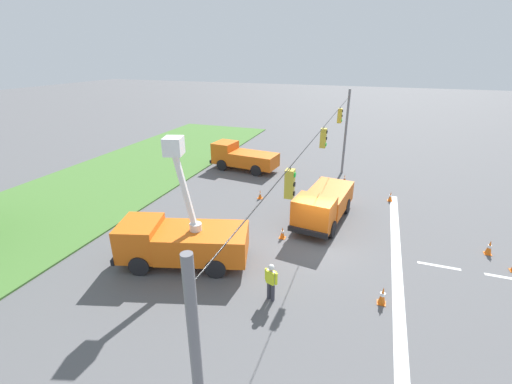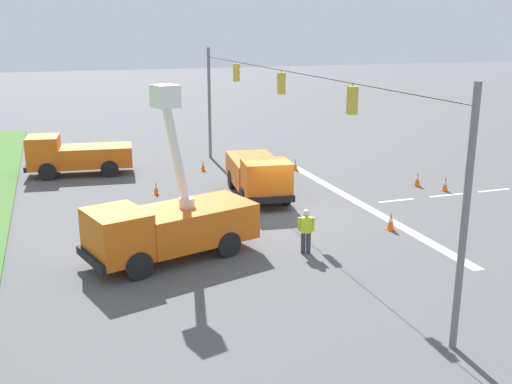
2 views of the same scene
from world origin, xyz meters
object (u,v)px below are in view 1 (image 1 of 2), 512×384
traffic_cone_foreground_left (282,233)px  traffic_cone_foreground_right (390,196)px  utility_truck_bucket_lift (181,239)px  road_worker (271,280)px  utility_truck_support_far (323,204)px  traffic_cone_far_left (320,180)px  utility_truck_support_near (242,157)px  traffic_cone_near_bucket (489,247)px  traffic_cone_lane_edge_a (345,179)px  traffic_cone_mid_left (260,194)px  traffic_cone_lane_edge_b (383,295)px

traffic_cone_foreground_left → traffic_cone_foreground_right: bearing=-37.3°
utility_truck_bucket_lift → road_worker: 5.21m
utility_truck_support_far → traffic_cone_foreground_right: (4.86, -4.10, -0.85)m
traffic_cone_foreground_right → traffic_cone_far_left: size_ratio=1.05×
utility_truck_support_near → traffic_cone_near_bucket: bearing=-116.7°
utility_truck_support_near → traffic_cone_lane_edge_a: 9.24m
utility_truck_bucket_lift → utility_truck_support_near: (14.94, 2.68, -0.17)m
utility_truck_bucket_lift → traffic_cone_far_left: size_ratio=10.24×
utility_truck_support_near → road_worker: size_ratio=3.54×
traffic_cone_mid_left → utility_truck_bucket_lift: bearing=173.5°
traffic_cone_near_bucket → traffic_cone_lane_edge_a: size_ratio=1.23×
traffic_cone_lane_edge_a → traffic_cone_far_left: bearing=121.6°
road_worker → traffic_cone_mid_left: 11.11m
utility_truck_support_near → traffic_cone_near_bucket: (-8.85, -17.58, -0.78)m
traffic_cone_foreground_right → traffic_cone_lane_edge_a: 4.51m
utility_truck_bucket_lift → traffic_cone_mid_left: utility_truck_bucket_lift is taller
utility_truck_support_near → road_worker: utility_truck_support_near is taller
traffic_cone_mid_left → traffic_cone_far_left: 5.69m
utility_truck_support_far → traffic_cone_lane_edge_b: size_ratio=8.01×
traffic_cone_mid_left → road_worker: bearing=-158.7°
utility_truck_support_far → traffic_cone_lane_edge_b: utility_truck_support_far is taller
traffic_cone_lane_edge_a → utility_truck_support_near: bearing=88.3°
utility_truck_support_far → traffic_cone_lane_edge_a: (7.68, -0.58, -0.87)m
traffic_cone_far_left → traffic_cone_foreground_right: bearing=-107.3°
traffic_cone_mid_left → traffic_cone_lane_edge_a: traffic_cone_mid_left is taller
traffic_cone_mid_left → traffic_cone_lane_edge_b: 12.44m
traffic_cone_lane_edge_b → traffic_cone_foreground_left: bearing=54.2°
road_worker → utility_truck_bucket_lift: bearing=76.6°
road_worker → traffic_cone_foreground_left: 5.40m
utility_truck_support_far → traffic_cone_mid_left: bearing=66.3°
utility_truck_support_far → traffic_cone_foreground_left: (-2.91, 1.81, -0.85)m
traffic_cone_near_bucket → traffic_cone_foreground_left: bearing=100.6°
traffic_cone_foreground_left → traffic_cone_far_left: size_ratio=1.05×
utility_truck_bucket_lift → utility_truck_support_near: utility_truck_bucket_lift is taller
traffic_cone_lane_edge_b → traffic_cone_far_left: (13.40, 4.95, -0.09)m
traffic_cone_lane_edge_b → traffic_cone_far_left: traffic_cone_lane_edge_b is taller
road_worker → traffic_cone_foreground_left: (5.27, 0.93, -0.66)m
traffic_cone_foreground_right → traffic_cone_lane_edge_a: size_ratio=1.07×
utility_truck_support_far → traffic_cone_near_bucket: 9.04m
utility_truck_support_near → road_worker: (-16.14, -7.73, -0.18)m
traffic_cone_far_left → utility_truck_support_near: bearing=79.0°
utility_truck_support_near → traffic_cone_mid_left: bearing=-147.4°
traffic_cone_mid_left → traffic_cone_lane_edge_a: bearing=-44.8°
utility_truck_bucket_lift → traffic_cone_lane_edge_b: (0.12, -9.61, -0.94)m
road_worker → traffic_cone_mid_left: road_worker is taller
road_worker → traffic_cone_far_left: 14.74m
traffic_cone_lane_edge_a → utility_truck_support_far: bearing=175.7°
traffic_cone_foreground_left → traffic_cone_far_left: traffic_cone_foreground_left is taller
traffic_cone_near_bucket → traffic_cone_foreground_right: bearing=40.2°
traffic_cone_mid_left → traffic_cone_lane_edge_a: 7.79m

